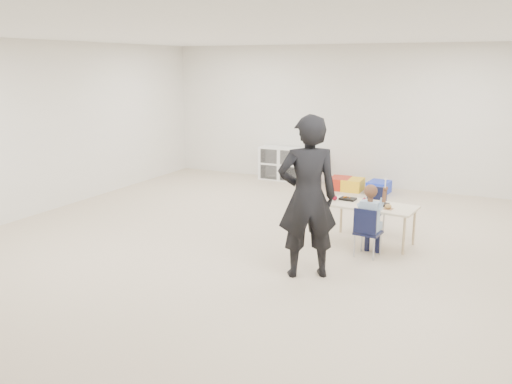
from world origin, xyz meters
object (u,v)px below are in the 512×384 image
at_px(chair_near, 368,232).
at_px(child, 369,217).
at_px(adult, 308,197).
at_px(cubby_shelf, 292,164).
at_px(table, 371,224).

distance_m(chair_near, child, 0.19).
bearing_deg(adult, cubby_shelf, -97.03).
xyz_separation_m(cubby_shelf, adult, (2.14, -4.81, 0.59)).
distance_m(chair_near, cubby_shelf, 4.66).
bearing_deg(child, adult, -110.99).
distance_m(table, cubby_shelf, 4.17).
relative_size(cubby_shelf, adult, 0.74).
bearing_deg(chair_near, table, 106.19).
bearing_deg(cubby_shelf, table, -52.81).
bearing_deg(chair_near, adult, -110.99).
bearing_deg(adult, chair_near, -147.54).
relative_size(chair_near, cubby_shelf, 0.47).
height_order(chair_near, child, child).
height_order(chair_near, cubby_shelf, cubby_shelf).
relative_size(child, cubby_shelf, 0.73).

